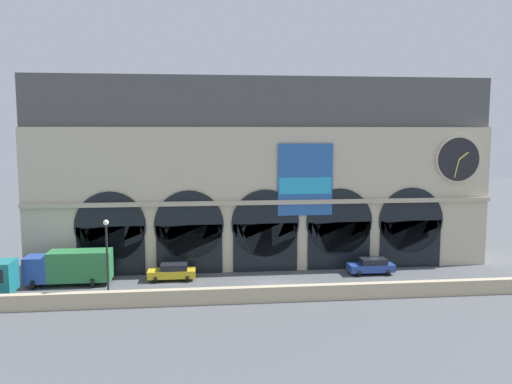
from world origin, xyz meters
TOP-DOWN VIEW (x-y plane):
  - ground_plane at (0.00, 0.00)m, footprint 200.00×200.00m
  - quay_parapet_wall at (0.00, -4.28)m, footprint 90.00×0.70m
  - station_building at (0.03, 7.58)m, footprint 46.18×5.54m
  - box_truck_west at (-18.11, 2.35)m, footprint 7.50×2.91m
  - car_midwest at (-9.02, 2.85)m, footprint 4.40×2.22m
  - car_mideast at (10.16, 2.87)m, footprint 4.40×2.22m
  - street_lamp_quayside at (-13.80, -3.48)m, footprint 0.44×0.44m

SIDE VIEW (x-z plane):
  - ground_plane at x=0.00m, z-range 0.00..0.00m
  - quay_parapet_wall at x=0.00m, z-range 0.00..1.29m
  - car_midwest at x=-9.02m, z-range 0.03..1.58m
  - car_mideast at x=10.16m, z-range 0.03..1.58m
  - box_truck_west at x=-18.11m, z-range 0.14..3.26m
  - street_lamp_quayside at x=-13.80m, z-range 0.96..7.86m
  - station_building at x=0.03m, z-range -0.32..18.87m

